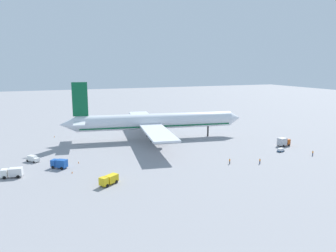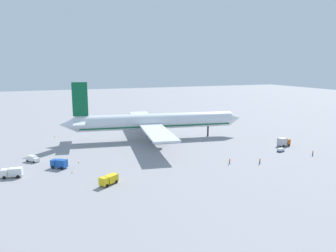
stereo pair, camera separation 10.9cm
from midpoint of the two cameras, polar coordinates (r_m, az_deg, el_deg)
ground_plane at (r=139.96m, az=-1.94°, el=-2.22°), size 600.00×600.00×0.00m
airliner at (r=138.17m, az=-2.49°, el=0.75°), size 77.01×69.58×24.23m
service_truck_0 at (r=102.17m, az=-25.32°, el=-7.24°), size 5.76×3.20×2.68m
service_truck_1 at (r=88.59m, az=-10.17°, el=-9.09°), size 5.65×4.82×2.52m
service_truck_2 at (r=105.59m, az=-18.25°, el=-6.16°), size 5.11×4.67×2.75m
service_truck_3 at (r=134.62m, az=19.35°, el=-2.58°), size 5.24×3.39×3.25m
service_van at (r=115.80m, az=-22.34°, el=-5.22°), size 4.40×4.80×1.97m
baggage_cart_0 at (r=126.09m, az=18.94°, el=-3.91°), size 3.47×2.02×1.23m
ground_worker_0 at (r=124.70m, az=23.77°, el=-4.30°), size 0.44×0.44×1.74m
ground_worker_1 at (r=106.69m, az=10.63°, el=-6.00°), size 0.45×0.45×1.72m
ground_worker_2 at (r=109.00m, az=15.62°, el=-5.86°), size 0.54×0.54×1.71m
traffic_cone_0 at (r=109.50m, az=-15.19°, el=-6.09°), size 0.36×0.36×0.55m
traffic_cone_1 at (r=100.25m, az=-16.23°, el=-7.69°), size 0.36×0.36×0.55m
traffic_cone_2 at (r=170.30m, az=-13.92°, el=-0.12°), size 0.36×0.36×0.55m
traffic_cone_3 at (r=150.95m, az=-19.00°, el=-1.74°), size 0.36×0.36×0.55m
traffic_cone_4 at (r=184.94m, az=4.77°, el=0.98°), size 0.36×0.36×0.55m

